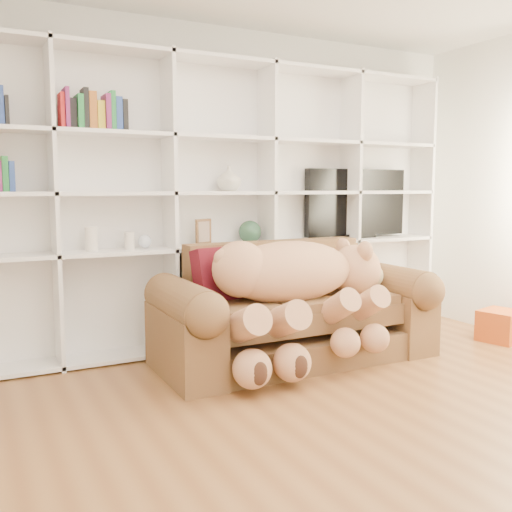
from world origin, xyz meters
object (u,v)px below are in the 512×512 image
gift_box (501,326)px  tv (356,204)px  sofa (294,316)px  teddy_bear (296,285)px

gift_box → tv: size_ratio=0.31×
sofa → teddy_bear: (-0.09, -0.18, 0.28)m
sofa → tv: (1.08, 0.67, 0.84)m
sofa → tv: bearing=31.7°
teddy_bear → tv: size_ratio=1.43×
sofa → tv: tv is taller
gift_box → tv: 1.69m
sofa → teddy_bear: teddy_bear is taller
teddy_bear → tv: 1.55m
teddy_bear → gift_box: bearing=3.3°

